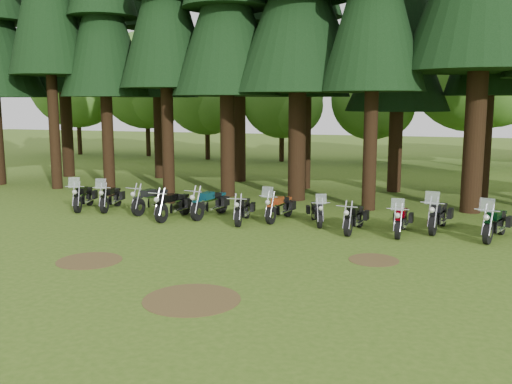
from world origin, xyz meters
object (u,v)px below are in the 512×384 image
(motorcycle_0, at_px, (84,197))
(motorcycle_6, at_px, (279,208))
(motorcycle_1, at_px, (111,198))
(motorcycle_11, at_px, (495,224))
(motorcycle_5, at_px, (243,210))
(motorcycle_8, at_px, (354,219))
(motorcycle_3, at_px, (174,206))
(motorcycle_4, at_px, (210,204))
(motorcycle_10, at_px, (438,216))
(motorcycle_9, at_px, (401,221))
(motorcycle_2, at_px, (151,200))
(motorcycle_7, at_px, (317,213))

(motorcycle_0, relative_size, motorcycle_6, 1.03)
(motorcycle_1, distance_m, motorcycle_11, 14.47)
(motorcycle_5, xyz_separation_m, motorcycle_11, (8.53, 0.03, 0.05))
(motorcycle_8, bearing_deg, motorcycle_3, -173.94)
(motorcycle_0, xyz_separation_m, motorcycle_4, (5.52, 0.14, 0.01))
(motorcycle_10, bearing_deg, motorcycle_0, -167.69)
(motorcycle_5, relative_size, motorcycle_10, 0.90)
(motorcycle_4, relative_size, motorcycle_11, 1.03)
(motorcycle_6, distance_m, motorcycle_9, 4.55)
(motorcycle_2, relative_size, motorcycle_10, 0.96)
(motorcycle_3, height_order, motorcycle_7, motorcycle_7)
(motorcycle_8, bearing_deg, motorcycle_4, 178.63)
(motorcycle_1, distance_m, motorcycle_3, 3.34)
(motorcycle_2, bearing_deg, motorcycle_6, 10.41)
(motorcycle_6, distance_m, motorcycle_10, 5.61)
(motorcycle_9, relative_size, motorcycle_11, 0.94)
(motorcycle_1, xyz_separation_m, motorcycle_3, (3.23, -0.84, 0.01))
(motorcycle_2, bearing_deg, motorcycle_7, 8.16)
(motorcycle_1, xyz_separation_m, motorcycle_10, (12.72, 0.07, 0.03))
(motorcycle_2, xyz_separation_m, motorcycle_11, (12.60, -0.64, 0.02))
(motorcycle_2, relative_size, motorcycle_11, 1.00)
(motorcycle_3, distance_m, motorcycle_8, 6.79)
(motorcycle_1, relative_size, motorcycle_11, 0.97)
(motorcycle_10, bearing_deg, motorcycle_3, -163.56)
(motorcycle_8, bearing_deg, motorcycle_2, -179.59)
(motorcycle_0, height_order, motorcycle_3, motorcycle_0)
(motorcycle_10, bearing_deg, motorcycle_5, -162.66)
(motorcycle_8, bearing_deg, motorcycle_11, 10.21)
(motorcycle_0, distance_m, motorcycle_1, 1.14)
(motorcycle_9, distance_m, motorcycle_10, 1.50)
(motorcycle_3, bearing_deg, motorcycle_6, 19.23)
(motorcycle_3, xyz_separation_m, motorcycle_6, (3.87, 0.93, -0.02))
(motorcycle_6, distance_m, motorcycle_7, 1.47)
(motorcycle_8, bearing_deg, motorcycle_6, 167.67)
(motorcycle_8, relative_size, motorcycle_11, 0.93)
(motorcycle_2, xyz_separation_m, motorcycle_6, (5.25, 0.10, -0.01))
(motorcycle_1, relative_size, motorcycle_10, 0.93)
(motorcycle_0, distance_m, motorcycle_10, 13.83)
(motorcycle_0, xyz_separation_m, motorcycle_8, (11.13, -0.66, -0.04))
(motorcycle_2, height_order, motorcycle_3, motorcycle_3)
(motorcycle_6, bearing_deg, motorcycle_10, 8.65)
(motorcycle_5, bearing_deg, motorcycle_9, -9.18)
(motorcycle_2, distance_m, motorcycle_9, 9.73)
(motorcycle_0, distance_m, motorcycle_7, 9.67)
(motorcycle_7, bearing_deg, motorcycle_2, 158.27)
(motorcycle_7, height_order, motorcycle_9, motorcycle_9)
(motorcycle_7, bearing_deg, motorcycle_1, 158.40)
(motorcycle_1, bearing_deg, motorcycle_11, -15.08)
(motorcycle_2, distance_m, motorcycle_4, 2.55)
(motorcycle_6, relative_size, motorcycle_9, 1.02)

